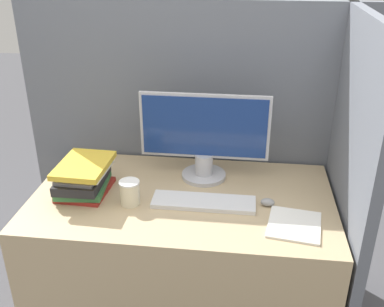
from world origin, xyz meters
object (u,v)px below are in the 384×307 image
(mouse, at_px, (268,202))
(book_stack, at_px, (83,177))
(monitor, at_px, (204,139))
(coffee_cup, at_px, (130,193))
(keyboard, at_px, (204,202))

(mouse, relative_size, book_stack, 0.20)
(monitor, relative_size, book_stack, 2.01)
(coffee_cup, bearing_deg, mouse, 5.44)
(mouse, distance_m, coffee_cup, 0.60)
(monitor, height_order, book_stack, monitor)
(monitor, distance_m, mouse, 0.42)
(keyboard, height_order, coffee_cup, coffee_cup)
(coffee_cup, distance_m, book_stack, 0.25)
(mouse, height_order, coffee_cup, coffee_cup)
(coffee_cup, bearing_deg, monitor, 43.90)
(book_stack, bearing_deg, coffee_cup, -17.46)
(monitor, distance_m, keyboard, 0.32)
(keyboard, height_order, book_stack, book_stack)
(coffee_cup, bearing_deg, book_stack, 162.54)
(mouse, bearing_deg, monitor, 142.95)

